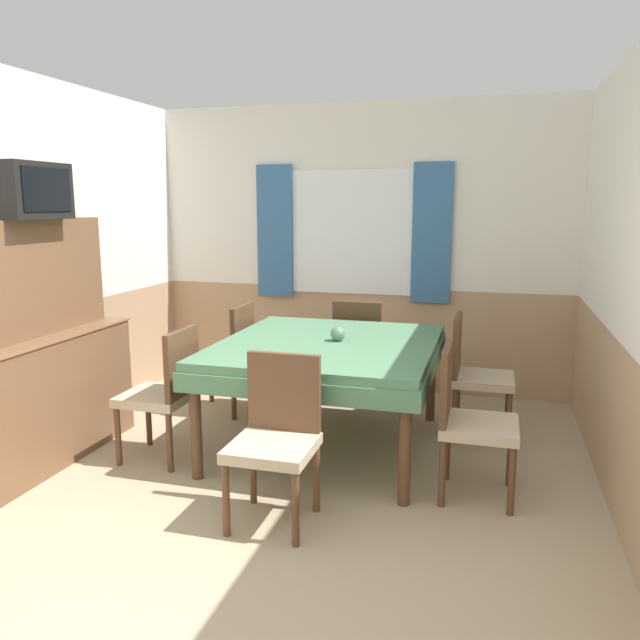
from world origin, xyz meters
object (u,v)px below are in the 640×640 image
at_px(dining_table, 328,355).
at_px(tv, 28,191).
at_px(chair_head_near, 276,433).
at_px(chair_right_far, 474,371).
at_px(chair_head_window, 360,346).
at_px(vase, 338,334).
at_px(chair_left_far, 229,354).
at_px(chair_left_near, 166,389).
at_px(chair_right_near, 468,416).
at_px(sideboard, 36,363).

bearing_deg(dining_table, tv, -156.58).
relative_size(chair_head_near, chair_right_far, 1.00).
distance_m(chair_head_window, vase, 1.10).
distance_m(chair_head_near, chair_right_far, 1.87).
distance_m(dining_table, chair_head_near, 1.09).
bearing_deg(chair_left_far, chair_head_window, -60.38).
bearing_deg(chair_right_far, dining_table, -62.43).
distance_m(chair_left_near, chair_right_near, 1.98).
bearing_deg(vase, tv, -156.39).
bearing_deg(chair_left_far, chair_left_near, -180.00).
xyz_separation_m(chair_head_near, tv, (-1.75, 0.32, 1.30)).
height_order(dining_table, tv, tv).
bearing_deg(dining_table, chair_left_near, -152.43).
bearing_deg(chair_right_near, chair_head_near, -60.38).
distance_m(chair_head_window, tv, 2.85).
relative_size(chair_left_near, chair_left_far, 1.00).
relative_size(chair_left_far, sideboard, 0.56).
distance_m(chair_right_far, chair_head_window, 1.14).
xyz_separation_m(chair_right_far, chair_right_near, (0.00, -1.03, 0.00)).
height_order(chair_head_window, chair_left_far, same).
bearing_deg(chair_right_near, dining_table, -117.57).
bearing_deg(chair_head_window, chair_head_near, -90.00).
height_order(chair_left_far, sideboard, sideboard).
bearing_deg(sideboard, dining_table, 23.02).
height_order(chair_head_near, vase, chair_head_near).
xyz_separation_m(chair_right_near, vase, (-0.92, 0.55, 0.33)).
height_order(dining_table, chair_left_far, chair_left_far).
bearing_deg(chair_left_near, tv, 107.63).
xyz_separation_m(chair_head_near, chair_left_near, (-0.99, 0.56, 0.00)).
xyz_separation_m(chair_left_far, vase, (1.05, -0.48, 0.33)).
bearing_deg(vase, sideboard, -156.78).
height_order(dining_table, chair_right_far, chair_right_far).
bearing_deg(vase, chair_head_window, 93.53).
height_order(chair_left_near, chair_left_far, same).
bearing_deg(chair_head_near, chair_left_near, -29.62).
bearing_deg(sideboard, chair_head_window, 45.70).
bearing_deg(vase, chair_left_near, -152.38).
distance_m(dining_table, chair_right_far, 1.13).
bearing_deg(chair_left_near, chair_right_far, -62.43).
xyz_separation_m(chair_right_far, sideboard, (-2.78, -1.28, 0.19)).
bearing_deg(chair_left_far, chair_head_near, -148.20).
height_order(dining_table, vase, vase).
relative_size(chair_left_near, chair_right_near, 1.00).
xyz_separation_m(dining_table, chair_left_far, (-0.99, 0.52, -0.18)).
xyz_separation_m(dining_table, chair_right_near, (0.99, -0.52, -0.18)).
bearing_deg(tv, chair_left_near, 17.63).
height_order(chair_left_far, chair_right_near, same).
xyz_separation_m(chair_right_near, sideboard, (-2.78, -0.25, 0.19)).
relative_size(dining_table, sideboard, 1.04).
xyz_separation_m(chair_left_near, tv, (-0.76, -0.24, 1.30)).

